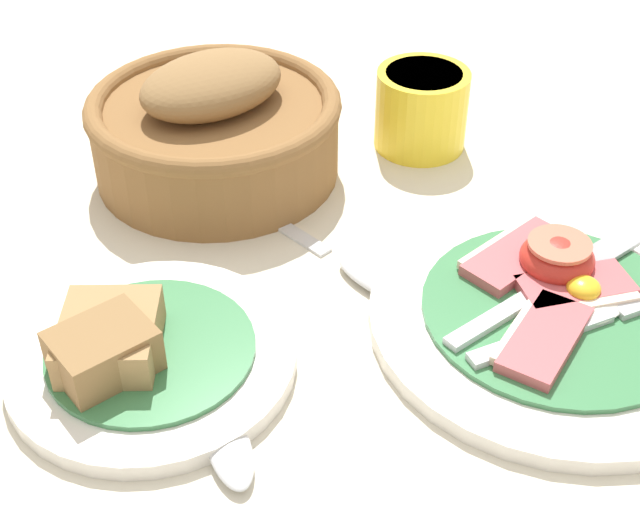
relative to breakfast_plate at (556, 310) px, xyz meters
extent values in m
plane|color=beige|center=(-0.10, -0.01, -0.01)|extent=(3.00, 3.00, 0.00)
cylinder|color=silver|center=(0.00, 0.00, 0.00)|extent=(0.25, 0.25, 0.01)
cylinder|color=#3D7F4C|center=(0.00, 0.00, 0.00)|extent=(0.18, 0.18, 0.00)
cube|color=#BC5156|center=(-0.03, -0.03, 0.01)|extent=(0.09, 0.08, 0.01)
cube|color=beige|center=(-0.04, -0.02, 0.01)|extent=(0.07, 0.06, 0.01)
cube|color=#BC5156|center=(0.00, 0.05, 0.01)|extent=(0.09, 0.07, 0.01)
cube|color=beige|center=(-0.01, 0.07, 0.01)|extent=(0.08, 0.04, 0.01)
cube|color=#BC5156|center=(0.02, 0.01, 0.01)|extent=(0.08, 0.04, 0.01)
cube|color=beige|center=(0.02, -0.01, 0.01)|extent=(0.07, 0.02, 0.01)
ellipsoid|color=red|center=(0.02, 0.03, 0.02)|extent=(0.05, 0.05, 0.03)
cylinder|color=#DB664C|center=(0.02, 0.03, 0.03)|extent=(0.04, 0.04, 0.00)
ellipsoid|color=white|center=(0.01, 0.00, 0.01)|extent=(0.07, 0.06, 0.01)
ellipsoid|color=yellow|center=(0.02, 0.00, 0.01)|extent=(0.02, 0.02, 0.01)
cube|color=silver|center=(-0.03, -0.03, 0.01)|extent=(0.11, 0.02, 0.00)
cube|color=silver|center=(0.04, -0.02, 0.01)|extent=(0.03, 0.02, 0.00)
cube|color=silver|center=(-0.04, 0.00, 0.01)|extent=(0.11, 0.04, 0.00)
cube|color=#9EA0A5|center=(0.05, 0.03, 0.01)|extent=(0.08, 0.04, 0.00)
cylinder|color=silver|center=(-0.27, 0.05, 0.00)|extent=(0.19, 0.19, 0.01)
cylinder|color=#3D7F4C|center=(-0.27, 0.05, 0.00)|extent=(0.13, 0.13, 0.00)
cube|color=#9E7A4C|center=(-0.29, 0.06, 0.02)|extent=(0.08, 0.09, 0.03)
cube|color=olive|center=(-0.30, 0.04, 0.02)|extent=(0.07, 0.06, 0.03)
cylinder|color=yellow|center=(0.01, 0.25, 0.02)|extent=(0.08, 0.08, 0.07)
cylinder|color=white|center=(0.01, 0.25, 0.06)|extent=(0.07, 0.07, 0.01)
cylinder|color=brown|center=(-0.17, 0.26, 0.02)|extent=(0.20, 0.20, 0.06)
torus|color=brown|center=(-0.17, 0.26, 0.05)|extent=(0.21, 0.21, 0.02)
ellipsoid|color=olive|center=(-0.17, 0.26, 0.07)|extent=(0.14, 0.12, 0.04)
ellipsoid|color=silver|center=(-0.24, -0.03, 0.00)|extent=(0.03, 0.07, 0.01)
cube|color=silver|center=(-0.14, 0.17, -0.01)|extent=(0.06, 0.10, 0.01)
ellipsoid|color=silver|center=(-0.10, 0.08, 0.00)|extent=(0.05, 0.07, 0.01)
camera|label=1|loc=(-0.31, -0.37, 0.40)|focal=50.00mm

